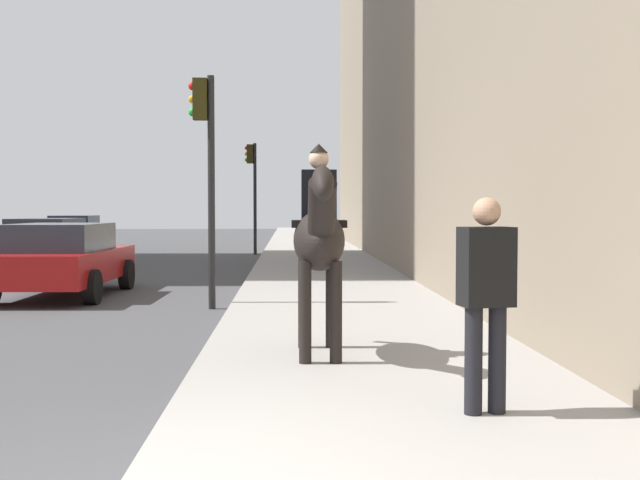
# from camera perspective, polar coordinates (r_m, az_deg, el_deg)

# --- Properties ---
(mounted_horse_near) EXTENTS (2.15, 0.60, 2.32)m
(mounted_horse_near) POSITION_cam_1_polar(r_m,az_deg,el_deg) (8.23, -0.06, 0.22)
(mounted_horse_near) COLOR black
(mounted_horse_near) RESTS_ON sidewalk_slab
(pedestrian_greeting) EXTENTS (0.32, 0.44, 1.70)m
(pedestrian_greeting) POSITION_cam_1_polar(r_m,az_deg,el_deg) (6.08, 12.36, -3.69)
(pedestrian_greeting) COLOR black
(pedestrian_greeting) RESTS_ON sidewalk_slab
(car_near_lane) EXTENTS (4.25, 2.12, 1.44)m
(car_near_lane) POSITION_cam_1_polar(r_m,az_deg,el_deg) (15.64, -18.77, -1.32)
(car_near_lane) COLOR maroon
(car_near_lane) RESTS_ON ground
(car_mid_lane) EXTENTS (4.25, 2.23, 1.44)m
(car_mid_lane) POSITION_cam_1_polar(r_m,az_deg,el_deg) (23.69, -19.72, -0.12)
(car_mid_lane) COLOR maroon
(car_mid_lane) RESTS_ON ground
(car_far_lane) EXTENTS (4.29, 2.07, 1.44)m
(car_far_lane) POSITION_cam_1_polar(r_m,az_deg,el_deg) (32.81, -18.04, 0.54)
(car_far_lane) COLOR navy
(car_far_lane) RESTS_ON ground
(traffic_light_near_curb) EXTENTS (0.20, 0.44, 3.99)m
(traffic_light_near_curb) POSITION_cam_1_polar(r_m,az_deg,el_deg) (13.15, -8.55, 6.43)
(traffic_light_near_curb) COLOR black
(traffic_light_near_curb) RESTS_ON ground
(traffic_light_far_curb) EXTENTS (0.20, 0.44, 4.16)m
(traffic_light_far_curb) POSITION_cam_1_polar(r_m,az_deg,el_deg) (28.47, -5.08, 4.47)
(traffic_light_far_curb) COLOR black
(traffic_light_far_curb) RESTS_ON ground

